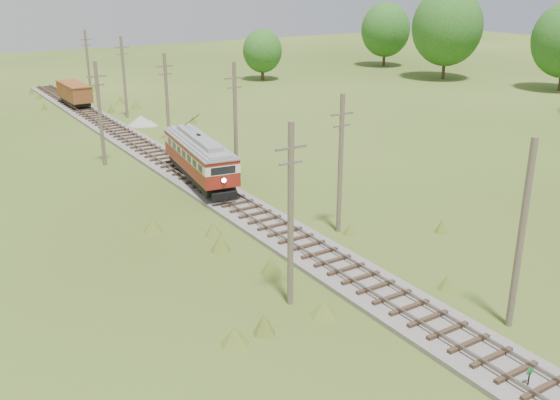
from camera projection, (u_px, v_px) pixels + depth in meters
railbed_main at (184, 172)px, 49.77m from camera, size 3.60×96.00×0.57m
switch_marker at (529, 376)px, 23.68m from camera, size 0.45×0.06×1.08m
streetcar at (199, 155)px, 46.51m from camera, size 4.03×11.07×5.01m
gondola at (74, 93)px, 74.29m from camera, size 2.47×7.26×2.40m
gravel_pile at (142, 121)px, 66.18m from camera, size 2.88×3.06×1.05m
utility_pole_r_1 at (521, 236)px, 26.84m from camera, size 0.30×0.30×8.80m
utility_pole_r_2 at (340, 163)px, 37.27m from camera, size 1.60×0.30×8.60m
utility_pole_r_3 at (235, 120)px, 47.49m from camera, size 1.60×0.30×9.00m
utility_pole_r_4 at (167, 98)px, 57.83m from camera, size 1.60×0.30×8.40m
utility_pole_r_5 at (124, 76)px, 68.29m from camera, size 1.60×0.30×8.90m
utility_pole_r_6 at (88, 64)px, 78.56m from camera, size 1.60×0.30×8.70m
utility_pole_l_a at (291, 215)px, 28.66m from camera, size 1.60×0.30×9.00m
utility_pole_l_b at (100, 113)px, 50.85m from camera, size 1.60×0.30×8.60m
tree_right_4 at (447, 27)px, 93.44m from camera, size 10.50×10.50×13.53m
tree_right_5 at (386, 30)px, 107.70m from camera, size 8.40×8.40×10.82m
tree_mid_b at (262, 51)px, 93.67m from camera, size 5.88×5.88×7.57m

